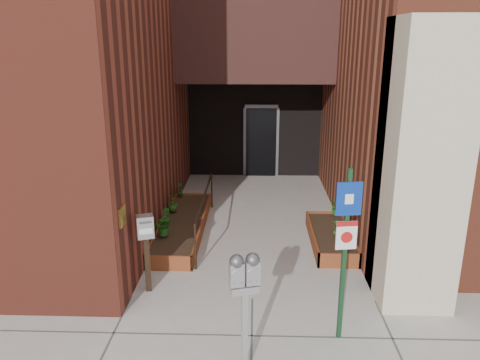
{
  "coord_description": "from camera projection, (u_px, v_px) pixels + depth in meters",
  "views": [
    {
      "loc": [
        0.03,
        -6.76,
        4.08
      ],
      "look_at": [
        -0.26,
        1.8,
        1.49
      ],
      "focal_mm": 35.0,
      "sensor_mm": 36.0,
      "label": 1
    }
  ],
  "objects": [
    {
      "name": "shrub_left_c",
      "position": [
        173.0,
        203.0,
        10.65
      ],
      "size": [
        0.27,
        0.27,
        0.4
      ],
      "primitive_type": "imported",
      "rotation": [
        0.0,
        0.0,
        3.39
      ],
      "color": "#255418",
      "rests_on": "planter_left"
    },
    {
      "name": "ground",
      "position": [
        252.0,
        299.0,
        7.65
      ],
      "size": [
        80.0,
        80.0,
        0.0
      ],
      "primitive_type": "plane",
      "color": "#9E9991",
      "rests_on": "ground"
    },
    {
      "name": "shrub_left_b",
      "position": [
        165.0,
        218.0,
        9.77
      ],
      "size": [
        0.29,
        0.29,
        0.39
      ],
      "primitive_type": "imported",
      "rotation": [
        0.0,
        0.0,
        2.02
      ],
      "color": "#1D5F1B",
      "rests_on": "planter_left"
    },
    {
      "name": "handrail",
      "position": [
        205.0,
        201.0,
        10.0
      ],
      "size": [
        0.04,
        3.34,
        0.9
      ],
      "color": "black",
      "rests_on": "ground"
    },
    {
      "name": "planter_right",
      "position": [
        330.0,
        238.0,
        9.67
      ],
      "size": [
        0.8,
        2.2,
        0.3
      ],
      "color": "brown",
      "rests_on": "ground"
    },
    {
      "name": "architecture",
      "position": [
        249.0,
        5.0,
        12.81
      ],
      "size": [
        20.0,
        14.6,
        10.0
      ],
      "color": "maroon",
      "rests_on": "ground"
    },
    {
      "name": "payment_dropbox",
      "position": [
        146.0,
        237.0,
        7.63
      ],
      "size": [
        0.32,
        0.27,
        1.35
      ],
      "color": "black",
      "rests_on": "ground"
    },
    {
      "name": "shrub_right_a",
      "position": [
        351.0,
        240.0,
        8.78
      ],
      "size": [
        0.24,
        0.24,
        0.32
      ],
      "primitive_type": "imported",
      "rotation": [
        0.0,
        0.0,
        1.05
      ],
      "color": "#2B5D1A",
      "rests_on": "planter_right"
    },
    {
      "name": "shrub_right_b",
      "position": [
        337.0,
        228.0,
        9.27
      ],
      "size": [
        0.25,
        0.25,
        0.37
      ],
      "primitive_type": "imported",
      "rotation": [
        0.0,
        0.0,
        2.81
      ],
      "color": "#2B601B",
      "rests_on": "planter_right"
    },
    {
      "name": "shrub_left_a",
      "position": [
        164.0,
        226.0,
        9.34
      ],
      "size": [
        0.5,
        0.5,
        0.4
      ],
      "primitive_type": "imported",
      "rotation": [
        0.0,
        0.0,
        0.63
      ],
      "color": "#22621C",
      "rests_on": "planter_left"
    },
    {
      "name": "planter_left",
      "position": [
        183.0,
        227.0,
        10.25
      ],
      "size": [
        0.9,
        3.6,
        0.3
      ],
      "color": "brown",
      "rests_on": "ground"
    },
    {
      "name": "shrub_left_d",
      "position": [
        180.0,
        189.0,
        11.69
      ],
      "size": [
        0.26,
        0.26,
        0.36
      ],
      "primitive_type": "imported",
      "rotation": [
        0.0,
        0.0,
        5.31
      ],
      "color": "#1E5819",
      "rests_on": "planter_left"
    },
    {
      "name": "sign_post",
      "position": [
        346.0,
        239.0,
        6.21
      ],
      "size": [
        0.34,
        0.1,
        2.5
      ],
      "color": "#14381E",
      "rests_on": "ground"
    },
    {
      "name": "parking_meter",
      "position": [
        245.0,
        282.0,
        5.6
      ],
      "size": [
        0.38,
        0.22,
        1.66
      ],
      "color": "#A5A5A7",
      "rests_on": "ground"
    },
    {
      "name": "shrub_right_c",
      "position": [
        336.0,
        208.0,
        10.42
      ],
      "size": [
        0.38,
        0.38,
        0.33
      ],
      "primitive_type": "imported",
      "rotation": [
        0.0,
        0.0,
        4.37
      ],
      "color": "#1C621C",
      "rests_on": "planter_right"
    }
  ]
}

